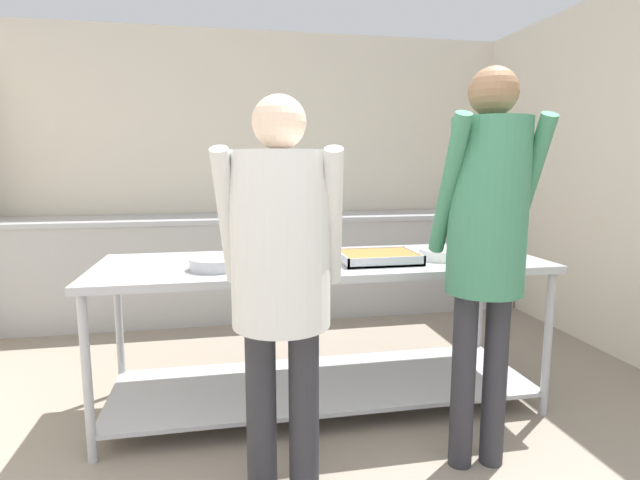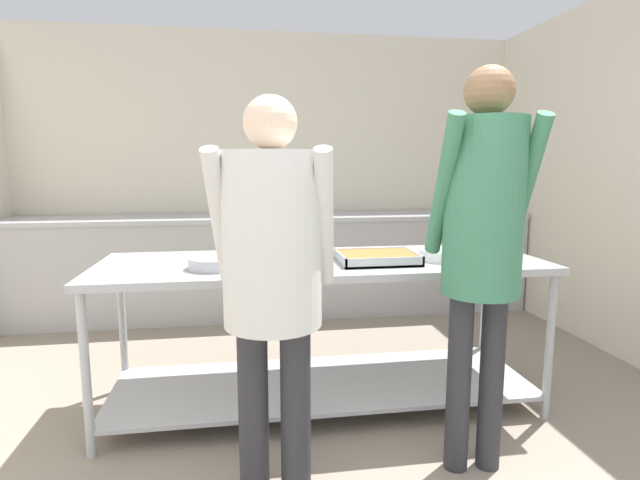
{
  "view_description": "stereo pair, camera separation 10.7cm",
  "coord_description": "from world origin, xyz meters",
  "px_view_note": "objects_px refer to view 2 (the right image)",
  "views": [
    {
      "loc": [
        -0.41,
        -1.05,
        1.39
      ],
      "look_at": [
        0.14,
        1.77,
        0.96
      ],
      "focal_mm": 28.0,
      "sensor_mm": 36.0,
      "label": 1
    },
    {
      "loc": [
        -0.3,
        -1.07,
        1.39
      ],
      "look_at": [
        0.14,
        1.77,
        0.96
      ],
      "focal_mm": 28.0,
      "sensor_mm": 36.0,
      "label": 2
    }
  ],
  "objects_px": {
    "plate_stack": "(442,255)",
    "sauce_pan": "(216,262)",
    "guest_serving_right": "(483,227)",
    "serving_tray_vegetables": "(377,258)",
    "water_bottle": "(474,202)",
    "serving_tray_roast": "(293,251)",
    "guest_serving_left": "(272,261)"
  },
  "relations": [
    {
      "from": "guest_serving_right",
      "to": "serving_tray_roast",
      "type": "bearing_deg",
      "value": 129.5
    },
    {
      "from": "plate_stack",
      "to": "sauce_pan",
      "type": "bearing_deg",
      "value": -178.25
    },
    {
      "from": "guest_serving_left",
      "to": "water_bottle",
      "type": "distance_m",
      "value": 3.32
    },
    {
      "from": "water_bottle",
      "to": "serving_tray_roast",
      "type": "bearing_deg",
      "value": -139.92
    },
    {
      "from": "guest_serving_right",
      "to": "serving_tray_vegetables",
      "type": "bearing_deg",
      "value": 115.7
    },
    {
      "from": "serving_tray_vegetables",
      "to": "water_bottle",
      "type": "bearing_deg",
      "value": 51.94
    },
    {
      "from": "sauce_pan",
      "to": "serving_tray_roast",
      "type": "xyz_separation_m",
      "value": [
        0.43,
        0.31,
        -0.01
      ]
    },
    {
      "from": "guest_serving_right",
      "to": "plate_stack",
      "type": "bearing_deg",
      "value": 82.46
    },
    {
      "from": "plate_stack",
      "to": "guest_serving_right",
      "type": "distance_m",
      "value": 0.68
    },
    {
      "from": "serving_tray_roast",
      "to": "plate_stack",
      "type": "relative_size",
      "value": 1.46
    },
    {
      "from": "guest_serving_left",
      "to": "serving_tray_vegetables",
      "type": "bearing_deg",
      "value": 47.32
    },
    {
      "from": "sauce_pan",
      "to": "plate_stack",
      "type": "height_order",
      "value": "same"
    },
    {
      "from": "guest_serving_left",
      "to": "sauce_pan",
      "type": "bearing_deg",
      "value": 111.84
    },
    {
      "from": "sauce_pan",
      "to": "guest_serving_right",
      "type": "distance_m",
      "value": 1.33
    },
    {
      "from": "guest_serving_right",
      "to": "water_bottle",
      "type": "distance_m",
      "value": 2.79
    },
    {
      "from": "plate_stack",
      "to": "guest_serving_right",
      "type": "height_order",
      "value": "guest_serving_right"
    },
    {
      "from": "plate_stack",
      "to": "water_bottle",
      "type": "relative_size",
      "value": 1.13
    },
    {
      "from": "plate_stack",
      "to": "serving_tray_vegetables",
      "type": "bearing_deg",
      "value": -178.82
    },
    {
      "from": "sauce_pan",
      "to": "guest_serving_left",
      "type": "bearing_deg",
      "value": -68.16
    },
    {
      "from": "serving_tray_vegetables",
      "to": "guest_serving_left",
      "type": "bearing_deg",
      "value": -132.68
    },
    {
      "from": "guest_serving_left",
      "to": "guest_serving_right",
      "type": "relative_size",
      "value": 0.92
    },
    {
      "from": "serving_tray_roast",
      "to": "guest_serving_right",
      "type": "bearing_deg",
      "value": -50.5
    },
    {
      "from": "serving_tray_roast",
      "to": "guest_serving_left",
      "type": "relative_size",
      "value": 0.23
    },
    {
      "from": "sauce_pan",
      "to": "guest_serving_right",
      "type": "bearing_deg",
      "value": -26.64
    },
    {
      "from": "water_bottle",
      "to": "guest_serving_left",
      "type": "bearing_deg",
      "value": -129.33
    },
    {
      "from": "serving_tray_vegetables",
      "to": "guest_serving_right",
      "type": "bearing_deg",
      "value": -64.3
    },
    {
      "from": "plate_stack",
      "to": "guest_serving_right",
      "type": "xyz_separation_m",
      "value": [
        -0.08,
        -0.63,
        0.24
      ]
    },
    {
      "from": "serving_tray_vegetables",
      "to": "plate_stack",
      "type": "relative_size",
      "value": 1.63
    },
    {
      "from": "water_bottle",
      "to": "guest_serving_right",
      "type": "bearing_deg",
      "value": -115.29
    },
    {
      "from": "plate_stack",
      "to": "water_bottle",
      "type": "height_order",
      "value": "water_bottle"
    },
    {
      "from": "sauce_pan",
      "to": "guest_serving_right",
      "type": "relative_size",
      "value": 0.23
    },
    {
      "from": "serving_tray_vegetables",
      "to": "water_bottle",
      "type": "distance_m",
      "value": 2.42
    }
  ]
}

